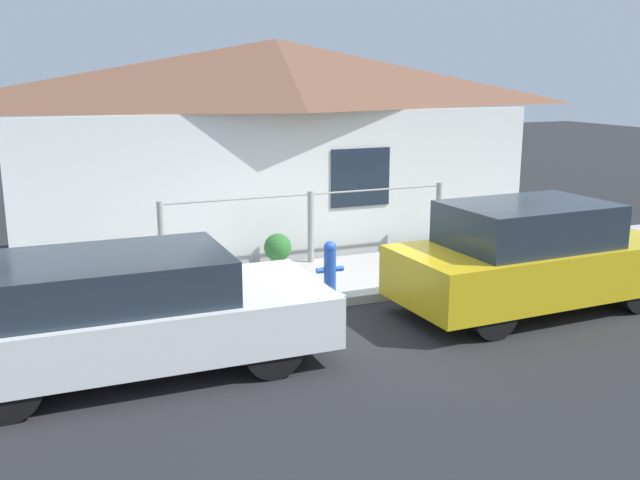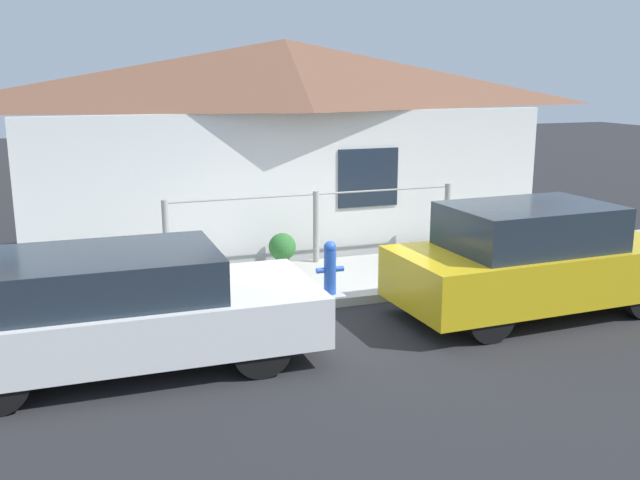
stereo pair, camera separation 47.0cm
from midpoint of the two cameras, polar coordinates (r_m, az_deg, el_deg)
ground_plane at (r=9.95m, az=4.87°, el=-5.19°), size 60.00×60.00×0.00m
sidewalk at (r=10.86m, az=2.54°, el=-3.23°), size 24.00×2.13×0.12m
house at (r=12.69m, az=-1.56°, el=12.28°), size 9.42×2.23×3.71m
fence at (r=11.51m, az=0.85°, el=1.35°), size 4.90×0.10×1.17m
car_left at (r=7.94m, az=-13.89°, el=-5.35°), size 4.16×1.79×1.29m
car_right at (r=9.88m, az=18.07°, el=-1.52°), size 3.90×1.74×1.48m
fire_hydrant at (r=9.88m, az=2.17°, el=-2.13°), size 0.40×0.18×0.76m
potted_plant_near_hydrant at (r=11.29m, az=-1.85°, el=-0.66°), size 0.44×0.44×0.54m
potted_plant_by_fence at (r=10.48m, az=-17.25°, el=-2.21°), size 0.44×0.44×0.59m
potted_plant_corner at (r=11.80m, az=12.03°, el=-0.18°), size 0.48×0.48×0.61m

